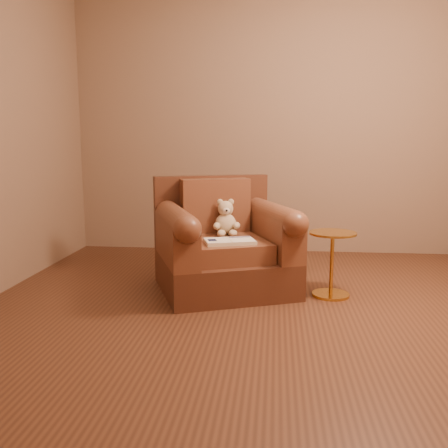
# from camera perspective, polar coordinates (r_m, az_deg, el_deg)

# --- Properties ---
(floor) EXTENTS (4.00, 4.00, 0.00)m
(floor) POSITION_cam_1_polar(r_m,az_deg,el_deg) (3.51, 3.71, -10.06)
(floor) COLOR #55301D
(floor) RESTS_ON ground
(room) EXTENTS (4.02, 4.02, 2.71)m
(room) POSITION_cam_1_polar(r_m,az_deg,el_deg) (3.35, 4.05, 18.80)
(room) COLOR #8B6C55
(room) RESTS_ON ground
(armchair) EXTENTS (1.25, 1.23, 0.88)m
(armchair) POSITION_cam_1_polar(r_m,az_deg,el_deg) (3.97, -0.10, -2.60)
(armchair) COLOR #4E2A1A
(armchair) RESTS_ON floor
(teddy_bear) EXTENTS (0.21, 0.25, 0.30)m
(teddy_bear) POSITION_cam_1_polar(r_m,az_deg,el_deg) (4.02, 0.22, 0.33)
(teddy_bear) COLOR #CAB28D
(teddy_bear) RESTS_ON armchair
(guidebook) EXTENTS (0.41, 0.32, 0.03)m
(guidebook) POSITION_cam_1_polar(r_m,az_deg,el_deg) (3.70, 0.65, -1.99)
(guidebook) COLOR beige
(guidebook) RESTS_ON armchair
(side_table) EXTENTS (0.35, 0.35, 0.50)m
(side_table) POSITION_cam_1_polar(r_m,az_deg,el_deg) (3.87, 12.22, -4.25)
(side_table) COLOR gold
(side_table) RESTS_ON floor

